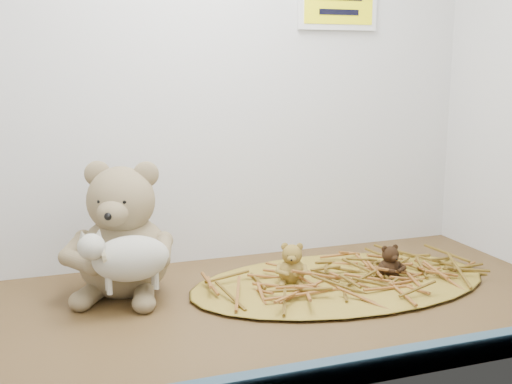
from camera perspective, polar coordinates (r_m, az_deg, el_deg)
name	(u,v)px	position (r cm, az deg, el deg)	size (l,w,h in cm)	color
alcove_shell	(232,41)	(112.29, -2.11, 13.23)	(120.40, 60.20, 90.40)	#493519
front_rail	(323,375)	(86.63, 5.94, -15.88)	(119.28, 2.20, 3.60)	#355266
straw_bed	(341,282)	(124.07, 7.54, -7.91)	(58.93, 34.22, 1.14)	brown
main_teddy	(123,229)	(117.40, -11.74, -3.23)	(19.71, 20.81, 24.45)	#94805B
toy_lamb	(131,259)	(109.85, -11.03, -5.83)	(16.85, 10.28, 10.89)	beige
mini_teddy_tan	(292,261)	(120.63, 3.21, -6.18)	(6.21, 6.55, 7.70)	olive
mini_teddy_brown	(390,260)	(125.59, 11.80, -5.96)	(5.31, 5.61, 6.59)	black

